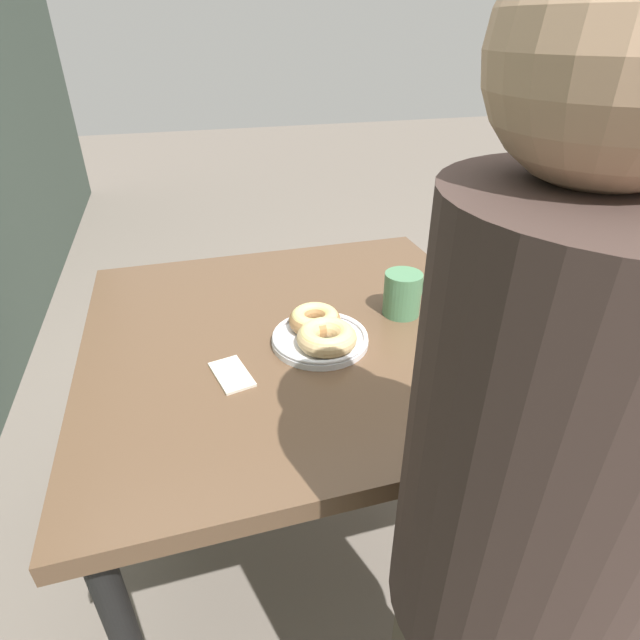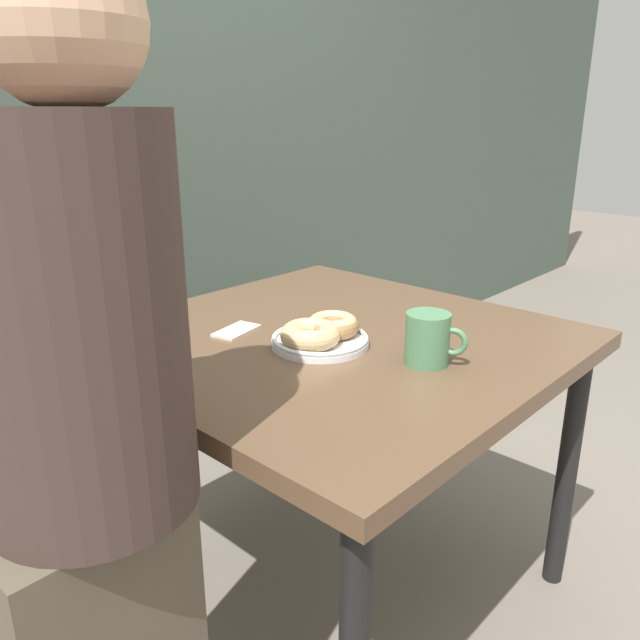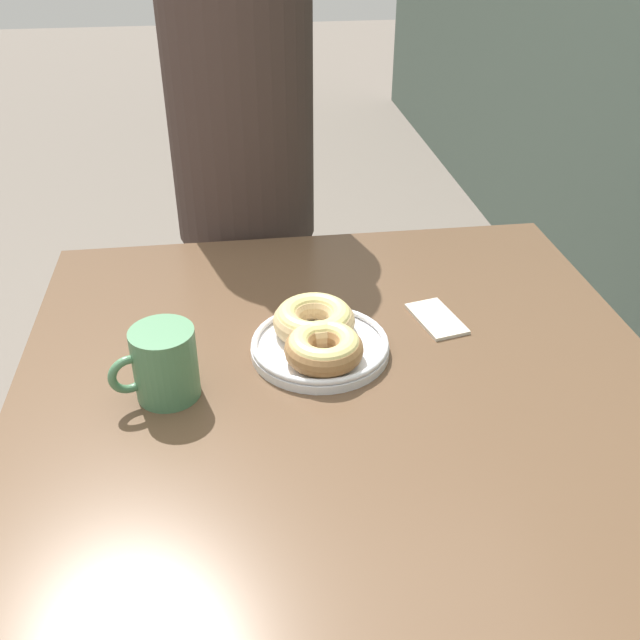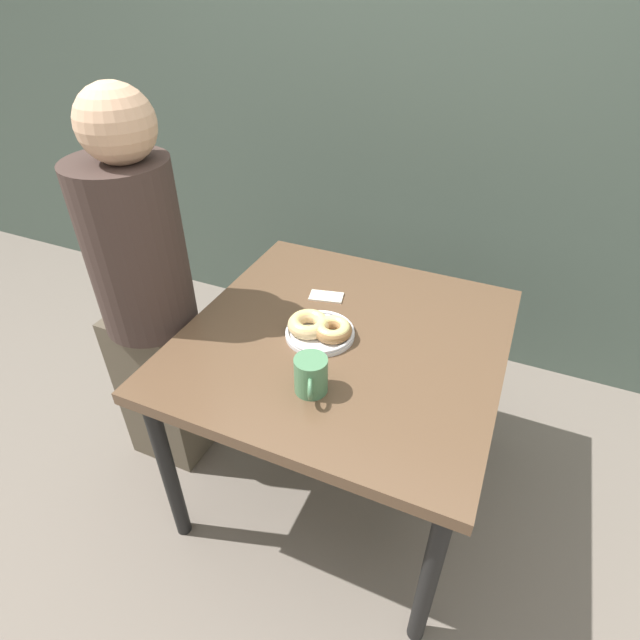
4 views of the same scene
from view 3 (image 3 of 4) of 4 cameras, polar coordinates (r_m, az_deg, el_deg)
dining_table at (r=1.11m, az=1.91°, el=-7.57°), size 0.97×0.98×0.71m
donut_plate at (r=1.10m, az=-0.09°, el=-1.32°), size 0.22×0.22×0.06m
coffee_mug at (r=1.02m, az=-12.40°, el=-3.39°), size 0.09×0.12×0.11m
person_figure at (r=1.62m, az=-6.08°, el=10.30°), size 0.33×0.31×1.41m
napkin at (r=1.21m, az=9.31°, el=0.11°), size 0.13×0.09×0.01m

